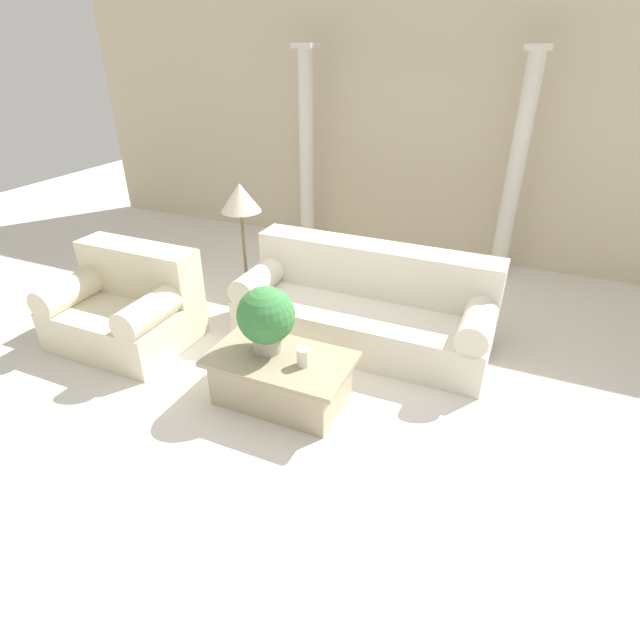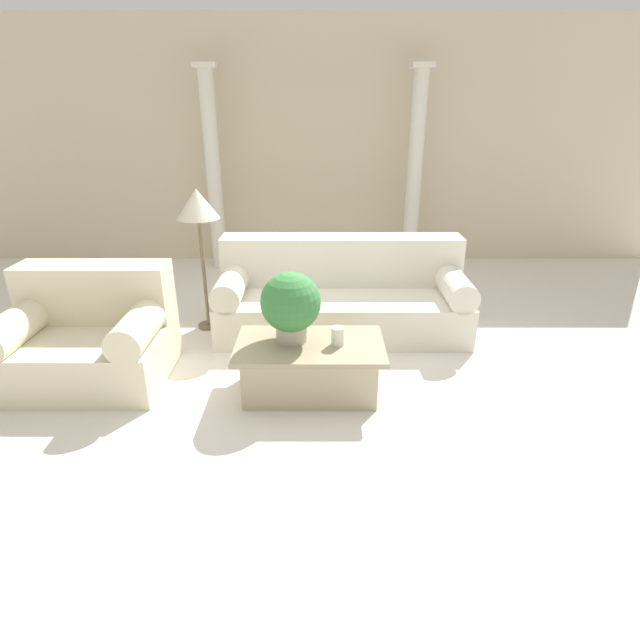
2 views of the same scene
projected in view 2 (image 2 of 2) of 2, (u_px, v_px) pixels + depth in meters
ground_plane at (308, 361)px, 4.49m from camera, size 16.00×16.00×0.00m
wall_back at (313, 146)px, 6.87m from camera, size 10.00×0.06×3.20m
sofa_long at (343, 295)px, 5.02m from camera, size 2.43×0.98×0.90m
loveseat at (92, 334)px, 4.14m from camera, size 1.26×0.98×0.90m
coffee_table at (311, 367)px, 3.95m from camera, size 1.16×0.68×0.42m
potted_plant at (292, 304)px, 3.80m from camera, size 0.47×0.47×0.55m
pillar_candle at (339, 336)px, 3.82m from camera, size 0.10×0.10×0.15m
floor_lamp at (199, 210)px, 4.71m from camera, size 0.41×0.41×1.41m
column_left at (215, 170)px, 6.58m from camera, size 0.27×0.27×2.59m
column_right at (416, 170)px, 6.57m from camera, size 0.27×0.27×2.59m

